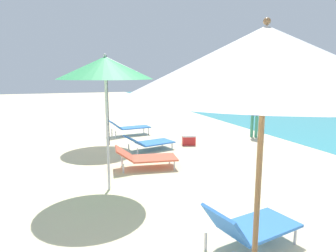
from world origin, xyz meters
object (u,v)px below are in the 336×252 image
at_px(lounger_farthest_shoreside, 129,127).
at_px(cooler_box, 189,140).
at_px(lounger_third_shoreside, 145,157).
at_px(person_walking_near, 255,110).
at_px(umbrella_second, 265,62).
at_px(umbrella_third, 105,68).
at_px(lounger_farthest_inland, 149,142).
at_px(lounger_second_shoreside, 250,226).
at_px(umbrella_farthest, 106,65).

xyz_separation_m(lounger_farthest_shoreside, cooler_box, (1.56, -2.16, -0.16)).
distance_m(lounger_third_shoreside, person_walking_near, 5.34).
xyz_separation_m(umbrella_second, umbrella_third, (-0.75, 3.89, 0.00)).
relative_size(lounger_third_shoreside, lounger_farthest_shoreside, 0.97).
distance_m(lounger_farthest_shoreside, lounger_farthest_inland, 2.44).
bearing_deg(person_walking_near, lounger_second_shoreside, 21.51).
bearing_deg(lounger_farthest_inland, lounger_third_shoreside, -122.57).
relative_size(lounger_second_shoreside, lounger_farthest_shoreside, 0.86).
xyz_separation_m(lounger_second_shoreside, person_walking_near, (4.35, 6.17, 0.68)).
height_order(umbrella_third, cooler_box, umbrella_third).
relative_size(lounger_second_shoreside, person_walking_near, 0.85).
bearing_deg(lounger_farthest_inland, umbrella_third, -134.18).
xyz_separation_m(umbrella_farthest, lounger_farthest_inland, (1.06, -1.14, -2.35)).
relative_size(lounger_farthest_shoreside, cooler_box, 3.26).
xyz_separation_m(umbrella_second, lounger_farthest_inland, (0.89, 6.70, -2.18)).
relative_size(lounger_farthest_inland, person_walking_near, 0.97).
xyz_separation_m(umbrella_third, lounger_third_shoreside, (1.07, 1.12, -2.15)).
distance_m(umbrella_third, lounger_farthest_inland, 3.92).
bearing_deg(lounger_third_shoreside, lounger_farthest_shoreside, 91.48).
relative_size(umbrella_second, lounger_second_shoreside, 1.98).
xyz_separation_m(lounger_third_shoreside, cooler_box, (2.01, 1.97, -0.12)).
distance_m(lounger_second_shoreside, umbrella_farthest, 7.15).
distance_m(umbrella_second, cooler_box, 7.69).
distance_m(lounger_second_shoreside, person_walking_near, 7.58).
bearing_deg(lounger_farthest_inland, umbrella_second, -111.59).
distance_m(umbrella_third, umbrella_farthest, 4.00).
relative_size(umbrella_second, lounger_farthest_inland, 1.73).
bearing_deg(lounger_farthest_shoreside, lounger_second_shoreside, -98.40).
height_order(umbrella_second, umbrella_third, umbrella_second).
relative_size(lounger_second_shoreside, cooler_box, 2.81).
bearing_deg(lounger_farthest_shoreside, umbrella_farthest, -134.21).
height_order(umbrella_second, person_walking_near, umbrella_second).
distance_m(umbrella_farthest, person_walking_near, 5.52).
bearing_deg(lounger_farthest_shoreside, lounger_third_shoreside, -104.42).
bearing_deg(lounger_farthest_inland, lounger_second_shoreside, -105.60).
bearing_deg(lounger_third_shoreside, lounger_farthest_inland, 79.24).
xyz_separation_m(lounger_second_shoreside, lounger_farthest_inland, (0.15, 5.57, -0.07)).
bearing_deg(umbrella_third, person_walking_near, 30.35).
bearing_deg(umbrella_second, person_walking_near, 55.14).
bearing_deg(lounger_farthest_shoreside, lounger_farthest_inland, -95.46).
bearing_deg(cooler_box, lounger_farthest_inland, -169.37).
bearing_deg(person_walking_near, lounger_third_shoreside, -7.60).
xyz_separation_m(person_walking_near, cooler_box, (-2.76, -0.33, -0.84)).
relative_size(lounger_farthest_shoreside, person_walking_near, 0.99).
height_order(umbrella_second, cooler_box, umbrella_second).
xyz_separation_m(umbrella_farthest, lounger_farthest_shoreside, (0.94, 1.30, -2.28)).
xyz_separation_m(lounger_second_shoreside, umbrella_third, (-1.48, 2.76, 2.12)).
distance_m(lounger_farthest_inland, person_walking_near, 4.31).
xyz_separation_m(lounger_third_shoreside, lounger_farthest_shoreside, (0.45, 4.13, 0.04)).
distance_m(umbrella_third, person_walking_near, 6.91).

